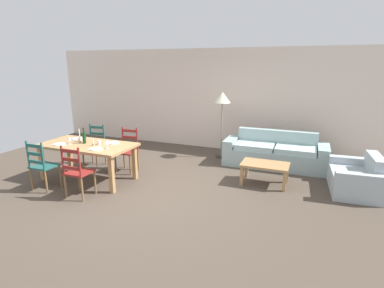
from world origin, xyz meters
name	(u,v)px	position (x,y,z in m)	size (l,w,h in m)	color
ground_plane	(148,189)	(0.00, 0.00, -0.01)	(9.60, 9.60, 0.02)	#4C4035
wall_far	(207,99)	(0.00, 3.30, 1.35)	(9.60, 0.16, 2.70)	beige
dining_table	(87,148)	(-1.36, -0.03, 0.66)	(1.90, 0.96, 0.75)	#AB8050
dining_chair_near_left	(42,165)	(-1.78, -0.77, 0.48)	(0.42, 0.40, 0.96)	#215752
dining_chair_near_right	(77,172)	(-0.94, -0.78, 0.48)	(0.43, 0.41, 0.96)	maroon
dining_chair_far_left	(95,145)	(-1.82, 0.75, 0.48)	(0.45, 0.43, 0.96)	#23514B
dining_chair_far_right	(128,150)	(-0.91, 0.72, 0.48)	(0.44, 0.42, 0.96)	maroon
dinner_plate_near_left	(60,144)	(-1.81, -0.28, 0.76)	(0.24, 0.24, 0.02)	white
fork_near_left	(54,144)	(-1.96, -0.28, 0.75)	(0.02, 0.17, 0.01)	silver
dinner_plate_near_right	(97,149)	(-0.91, -0.28, 0.76)	(0.24, 0.24, 0.02)	white
fork_near_right	(90,148)	(-1.06, -0.28, 0.75)	(0.02, 0.17, 0.01)	silver
dinner_plate_far_left	(78,139)	(-1.81, 0.22, 0.76)	(0.24, 0.24, 0.02)	white
fork_far_left	(72,138)	(-1.96, 0.22, 0.75)	(0.02, 0.17, 0.01)	silver
dinner_plate_far_right	(113,143)	(-0.91, 0.22, 0.76)	(0.24, 0.24, 0.02)	white
fork_far_right	(107,142)	(-1.06, 0.22, 0.75)	(0.02, 0.17, 0.01)	silver
wine_bottle	(84,138)	(-1.43, 0.00, 0.87)	(0.07, 0.07, 0.32)	#143819
wine_glass_near_left	(69,139)	(-1.66, -0.16, 0.86)	(0.06, 0.06, 0.16)	white
wine_glass_near_right	(107,143)	(-0.76, -0.15, 0.86)	(0.06, 0.06, 0.16)	white
coffee_cup_primary	(99,142)	(-1.09, 0.02, 0.80)	(0.07, 0.07, 0.09)	beige
coffee_cup_secondary	(80,139)	(-1.62, 0.07, 0.80)	(0.07, 0.07, 0.09)	beige
candle_tall	(80,139)	(-1.54, -0.01, 0.83)	(0.05, 0.05, 0.29)	#998C66
candle_short	(93,143)	(-1.16, -0.07, 0.79)	(0.05, 0.05, 0.15)	#998C66
couch	(275,153)	(2.04, 2.30, 0.29)	(2.29, 0.83, 0.80)	#97B1B1
coffee_table	(265,167)	(2.00, 1.08, 0.36)	(0.90, 0.56, 0.42)	#AB8050
armchair_upholstered	(358,179)	(3.65, 1.33, 0.25)	(0.88, 1.21, 0.72)	#A7B4BA
standing_lamp	(222,101)	(0.69, 2.48, 1.41)	(0.40, 0.40, 1.64)	#332D28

